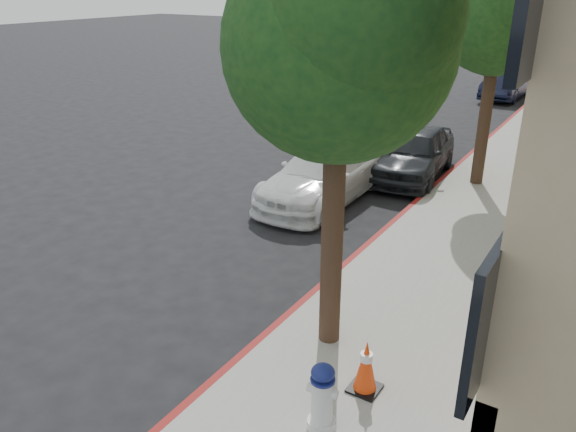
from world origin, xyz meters
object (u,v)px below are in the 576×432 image
at_px(police_car, 324,174).
at_px(fire_hydrant, 322,398).
at_px(traffic_cone, 366,366).
at_px(parked_car_mid, 414,152).
at_px(parked_car_far, 508,83).

relative_size(police_car, fire_hydrant, 5.11).
height_order(fire_hydrant, traffic_cone, fire_hydrant).
relative_size(parked_car_mid, traffic_cone, 5.55).
relative_size(police_car, traffic_cone, 6.15).
bearing_deg(police_car, parked_car_mid, 66.43).
bearing_deg(police_car, traffic_cone, -56.83).
height_order(police_car, fire_hydrant, police_car).
relative_size(parked_car_far, fire_hydrant, 4.65).
bearing_deg(police_car, fire_hydrant, -61.24).
bearing_deg(traffic_cone, police_car, 122.89).
bearing_deg(traffic_cone, parked_car_mid, 106.66).
xyz_separation_m(police_car, parked_car_mid, (1.23, 2.79, 0.04)).
relative_size(parked_car_mid, parked_car_far, 0.99).
height_order(police_car, traffic_cone, police_car).
distance_m(parked_car_far, fire_hydrant, 22.46).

